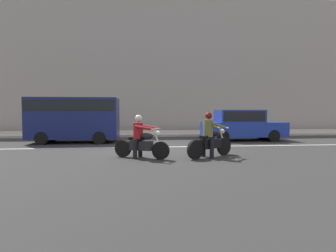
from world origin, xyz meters
TOP-DOWN VIEW (x-y plane):
  - ground_plane at (0.00, 0.00)m, footprint 80.00×80.00m
  - sidewalk_slab at (0.00, 8.00)m, footprint 40.00×4.40m
  - building_facade at (0.00, 11.40)m, footprint 40.00×1.40m
  - lane_marking_stripe at (0.55, 0.90)m, footprint 18.00×0.14m
  - motorcycle_with_rider_olive at (2.02, -1.94)m, footprint 1.88×1.25m
  - motorcycle_with_rider_crimson at (-0.43, -1.92)m, footprint 1.90×1.08m
  - parked_van_navy at (-3.90, 3.15)m, footprint 4.47×1.96m
  - parked_sedan_cobalt_blue at (5.20, 3.26)m, footprint 4.54×1.82m
  - street_sign_post at (-2.94, 7.80)m, footprint 0.44×0.08m

SIDE VIEW (x-z plane):
  - ground_plane at x=0.00m, z-range 0.00..0.00m
  - lane_marking_stripe at x=0.55m, z-range 0.00..0.01m
  - sidewalk_slab at x=0.00m, z-range 0.00..0.14m
  - motorcycle_with_rider_crimson at x=-0.43m, z-range -0.13..1.37m
  - motorcycle_with_rider_olive at x=2.02m, z-range -0.15..1.46m
  - parked_sedan_cobalt_blue at x=5.20m, z-range 0.02..1.74m
  - parked_van_navy at x=-3.90m, z-range 0.18..2.52m
  - street_sign_post at x=-2.94m, z-range 0.40..2.82m
  - building_facade at x=0.00m, z-range 0.00..11.29m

